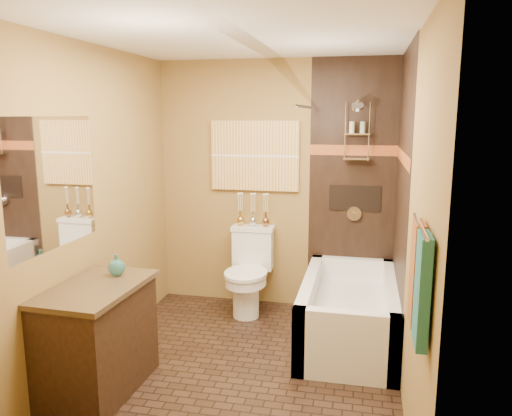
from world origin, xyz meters
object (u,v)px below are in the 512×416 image
(sunset_painting, at_px, (255,156))
(bathtub, at_px, (349,317))
(vanity, at_px, (98,338))
(toilet, at_px, (249,271))

(sunset_painting, bearing_deg, bathtub, -35.79)
(sunset_painting, height_order, vanity, sunset_painting)
(toilet, distance_m, vanity, 1.80)
(sunset_painting, height_order, toilet, sunset_painting)
(sunset_painting, distance_m, toilet, 1.16)
(toilet, height_order, vanity, toilet)
(sunset_painting, bearing_deg, toilet, -90.00)
(sunset_painting, relative_size, vanity, 0.99)
(bathtub, distance_m, toilet, 1.12)
(bathtub, bearing_deg, sunset_painting, 144.21)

